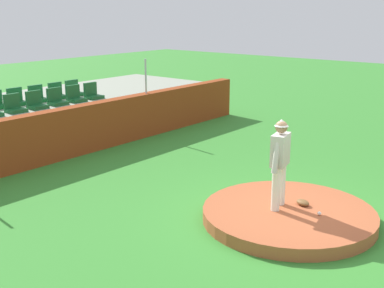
{
  "coord_description": "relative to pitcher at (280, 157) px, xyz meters",
  "views": [
    {
      "loc": [
        -8.2,
        -4.22,
        4.0
      ],
      "look_at": [
        0.0,
        2.41,
        1.14
      ],
      "focal_mm": 47.0,
      "sensor_mm": 36.0,
      "label": 1
    }
  ],
  "objects": [
    {
      "name": "fielding_glove",
      "position": [
        0.39,
        -0.34,
        -0.96
      ],
      "size": [
        0.3,
        0.35,
        0.11
      ],
      "primitive_type": "ellipsoid",
      "rotation": [
        0.0,
        0.0,
        1.19
      ],
      "color": "brown",
      "rests_on": "pitchers_mound"
    },
    {
      "name": "stadium_chair_12",
      "position": [
        1.45,
        8.84,
        0.12
      ],
      "size": [
        0.48,
        0.44,
        0.5
      ],
      "rotation": [
        0.0,
        0.0,
        3.14
      ],
      "color": "#19612E",
      "rests_on": "bleacher_platform"
    },
    {
      "name": "ground_plane",
      "position": [
        0.03,
        -0.23,
        -1.26
      ],
      "size": [
        60.0,
        60.0,
        0.0
      ],
      "primitive_type": "plane",
      "color": "#36882E"
    },
    {
      "name": "fence_post_right",
      "position": [
        3.24,
        6.65,
        0.66
      ],
      "size": [
        0.06,
        0.06,
        1.09
      ],
      "primitive_type": "cylinder",
      "color": "silver",
      "rests_on": "brick_barrier"
    },
    {
      "name": "pitcher",
      "position": [
        0.0,
        0.0,
        0.0
      ],
      "size": [
        0.76,
        0.35,
        1.76
      ],
      "rotation": [
        0.0,
        0.0,
        0.21
      ],
      "color": "white",
      "rests_on": "pitchers_mound"
    },
    {
      "name": "pitchers_mound",
      "position": [
        0.03,
        -0.23,
        -1.14
      ],
      "size": [
        3.33,
        3.33,
        0.24
      ],
      "primitive_type": "cylinder",
      "color": "#AF5733",
      "rests_on": "ground_plane"
    },
    {
      "name": "stadium_chair_2",
      "position": [
        -0.65,
        7.94,
        0.12
      ],
      "size": [
        0.48,
        0.44,
        0.5
      ],
      "rotation": [
        0.0,
        0.0,
        3.14
      ],
      "color": "#19612E",
      "rests_on": "bleacher_platform"
    },
    {
      "name": "stadium_chair_13",
      "position": [
        2.13,
        8.88,
        0.12
      ],
      "size": [
        0.48,
        0.44,
        0.5
      ],
      "rotation": [
        0.0,
        0.0,
        3.14
      ],
      "color": "#19612E",
      "rests_on": "bleacher_platform"
    },
    {
      "name": "brick_barrier",
      "position": [
        0.03,
        6.65,
        -0.57
      ],
      "size": [
        15.19,
        0.4,
        1.38
      ],
      "primitive_type": "cube",
      "color": "#8D3716",
      "rests_on": "ground_plane"
    },
    {
      "name": "stadium_chair_4",
      "position": [
        0.75,
        7.95,
        0.12
      ],
      "size": [
        0.48,
        0.44,
        0.5
      ],
      "rotation": [
        0.0,
        0.0,
        3.14
      ],
      "color": "#19612E",
      "rests_on": "bleacher_platform"
    },
    {
      "name": "stadium_chair_11",
      "position": [
        0.72,
        8.83,
        0.12
      ],
      "size": [
        0.48,
        0.44,
        0.5
      ],
      "rotation": [
        0.0,
        0.0,
        3.14
      ],
      "color": "#19612E",
      "rests_on": "bleacher_platform"
    },
    {
      "name": "baseball",
      "position": [
        0.14,
        -0.81,
        -0.98
      ],
      "size": [
        0.07,
        0.07,
        0.07
      ],
      "primitive_type": "sphere",
      "color": "white",
      "rests_on": "pitchers_mound"
    },
    {
      "name": "bleacher_platform",
      "position": [
        0.03,
        9.32,
        -0.65
      ],
      "size": [
        14.62,
        3.81,
        1.22
      ],
      "primitive_type": "cube",
      "color": "#949B88",
      "rests_on": "ground_plane"
    },
    {
      "name": "stadium_chair_5",
      "position": [
        1.43,
        7.93,
        0.12
      ],
      "size": [
        0.48,
        0.44,
        0.5
      ],
      "rotation": [
        0.0,
        0.0,
        3.14
      ],
      "color": "#19612E",
      "rests_on": "bleacher_platform"
    },
    {
      "name": "stadium_chair_3",
      "position": [
        0.04,
        7.93,
        0.12
      ],
      "size": [
        0.48,
        0.44,
        0.5
      ],
      "rotation": [
        0.0,
        0.0,
        3.14
      ],
      "color": "#19612E",
      "rests_on": "bleacher_platform"
    },
    {
      "name": "stadium_chair_10",
      "position": [
        0.01,
        8.86,
        0.12
      ],
      "size": [
        0.48,
        0.44,
        0.5
      ],
      "rotation": [
        0.0,
        0.0,
        3.14
      ],
      "color": "#19612E",
      "rests_on": "bleacher_platform"
    },
    {
      "name": "stadium_chair_6",
      "position": [
        2.13,
        7.94,
        0.12
      ],
      "size": [
        0.48,
        0.44,
        0.5
      ],
      "rotation": [
        0.0,
        0.0,
        3.14
      ],
      "color": "#19612E",
      "rests_on": "bleacher_platform"
    }
  ]
}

